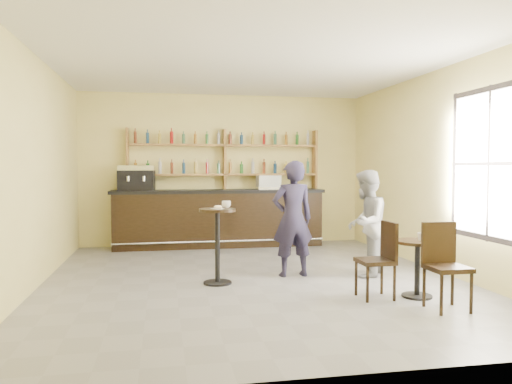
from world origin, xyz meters
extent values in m
plane|color=slate|center=(0.00, 0.00, 0.00)|extent=(7.00, 7.00, 0.00)
plane|color=white|center=(0.00, 0.00, 3.20)|extent=(7.00, 7.00, 0.00)
plane|color=#EDDE86|center=(0.00, 3.50, 1.60)|extent=(7.00, 0.00, 7.00)
plane|color=#EDDE86|center=(0.00, -3.50, 1.60)|extent=(7.00, 0.00, 7.00)
plane|color=#EDDE86|center=(-3.00, 0.00, 1.60)|extent=(0.00, 7.00, 7.00)
plane|color=#EDDE86|center=(3.00, 0.00, 1.60)|extent=(0.00, 7.00, 7.00)
plane|color=white|center=(2.99, -1.20, 1.70)|extent=(0.00, 2.00, 2.00)
cube|color=white|center=(-0.54, -0.19, 1.07)|extent=(0.20, 0.20, 0.00)
torus|color=#DDAC50|center=(-0.53, -0.20, 1.09)|extent=(0.14, 0.14, 0.04)
imported|color=white|center=(-0.40, -0.09, 1.12)|extent=(0.17, 0.17, 0.10)
imported|color=black|center=(0.63, 0.10, 0.88)|extent=(0.67, 0.46, 1.75)
imported|color=white|center=(1.93, -1.39, 0.77)|extent=(0.13, 0.13, 0.09)
imported|color=gray|center=(1.73, -0.09, 0.81)|extent=(0.96, 0.99, 1.61)
camera|label=1|loc=(-1.30, -7.18, 1.65)|focal=35.00mm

